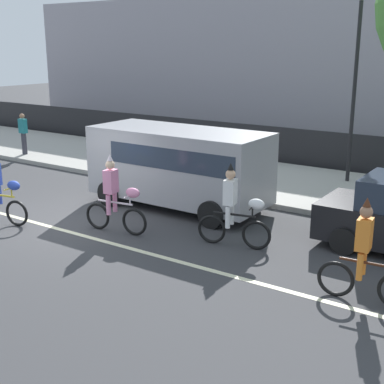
{
  "coord_description": "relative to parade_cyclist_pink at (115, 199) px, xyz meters",
  "views": [
    {
      "loc": [
        9.94,
        -8.94,
        4.4
      ],
      "look_at": [
        3.04,
        1.2,
        1.0
      ],
      "focal_mm": 50.0,
      "sensor_mm": 36.0,
      "label": 1
    }
  ],
  "objects": [
    {
      "name": "building_backdrop",
      "position": [
        -4.02,
        17.86,
        2.51
      ],
      "size": [
        28.0,
        8.0,
        6.7
      ],
      "primitive_type": "cube",
      "color": "#99939E",
      "rests_on": "ground"
    },
    {
      "name": "parade_cyclist_zebra",
      "position": [
        2.82,
        0.78,
        0.0
      ],
      "size": [
        1.7,
        0.55,
        1.92
      ],
      "color": "black",
      "rests_on": "ground"
    },
    {
      "name": "fence_line",
      "position": [
        -1.55,
        9.26,
        -0.14
      ],
      "size": [
        40.0,
        0.08,
        1.4
      ],
      "primitive_type": "cube",
      "color": "black",
      "rests_on": "ground"
    },
    {
      "name": "road_centre_line",
      "position": [
        -1.55,
        -0.64,
        -0.84
      ],
      "size": [
        36.0,
        0.14,
        0.01
      ],
      "primitive_type": "cube",
      "color": "beige",
      "rests_on": "ground"
    },
    {
      "name": "parade_cyclist_orange",
      "position": [
        6.1,
        -0.29,
        0.0
      ],
      "size": [
        1.72,
        0.5,
        1.92
      ],
      "color": "black",
      "rests_on": "ground"
    },
    {
      "name": "parked_van_grey",
      "position": [
        0.1,
        2.56,
        0.44
      ],
      "size": [
        5.0,
        2.22,
        2.18
      ],
      "color": "#99999E",
      "rests_on": "ground"
    },
    {
      "name": "street_lamp_post",
      "position": [
        3.14,
        7.53,
        3.15
      ],
      "size": [
        0.36,
        0.36,
        5.86
      ],
      "color": "black",
      "rests_on": "sidewalk_curb"
    },
    {
      "name": "ground_plane",
      "position": [
        -1.55,
        -0.14,
        -0.84
      ],
      "size": [
        80.0,
        80.0,
        0.0
      ],
      "primitive_type": "plane",
      "color": "#38383A"
    },
    {
      "name": "sidewalk_curb",
      "position": [
        -1.55,
        6.36,
        -0.77
      ],
      "size": [
        60.0,
        5.0,
        0.15
      ],
      "primitive_type": "cube",
      "color": "#9E9B93",
      "rests_on": "ground"
    },
    {
      "name": "parade_cyclist_pink",
      "position": [
        0.0,
        0.0,
        0.0
      ],
      "size": [
        1.71,
        0.52,
        1.92
      ],
      "color": "black",
      "rests_on": "ground"
    },
    {
      "name": "pedestrian_onlooker",
      "position": [
        -8.98,
        4.54,
        0.17
      ],
      "size": [
        0.32,
        0.2,
        1.62
      ],
      "color": "#33333D",
      "rests_on": "sidewalk_curb"
    }
  ]
}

